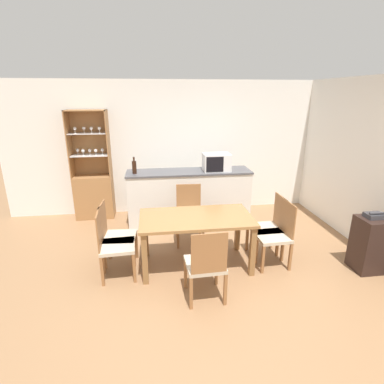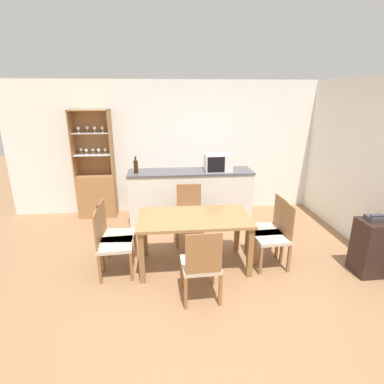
% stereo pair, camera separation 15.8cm
% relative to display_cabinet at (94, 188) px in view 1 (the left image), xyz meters
% --- Properties ---
extents(ground_plane, '(18.00, 18.00, 0.00)m').
position_rel_display_cabinet_xyz_m(ground_plane, '(1.74, -2.42, -0.59)').
color(ground_plane, '#936B47').
extents(wall_back, '(6.80, 0.06, 2.55)m').
position_rel_display_cabinet_xyz_m(wall_back, '(1.74, 0.21, 0.69)').
color(wall_back, white).
rests_on(wall_back, ground_plane).
extents(kitchen_counter, '(2.22, 0.57, 0.98)m').
position_rel_display_cabinet_xyz_m(kitchen_counter, '(1.77, -0.50, -0.10)').
color(kitchen_counter, silver).
rests_on(kitchen_counter, ground_plane).
extents(display_cabinet, '(0.71, 0.37, 2.03)m').
position_rel_display_cabinet_xyz_m(display_cabinet, '(0.00, 0.00, 0.00)').
color(display_cabinet, '#A37042').
rests_on(display_cabinet, ground_plane).
extents(dining_table, '(1.50, 0.82, 0.73)m').
position_rel_display_cabinet_xyz_m(dining_table, '(1.68, -2.00, 0.04)').
color(dining_table, olive).
rests_on(dining_table, ground_plane).
extents(dining_chair_side_right_near, '(0.45, 0.45, 0.91)m').
position_rel_display_cabinet_xyz_m(dining_chair_side_right_near, '(2.76, -2.12, -0.14)').
color(dining_chair_side_right_near, '#C1B299').
rests_on(dining_chair_side_right_near, ground_plane).
extents(dining_chair_side_left_far, '(0.46, 0.46, 0.91)m').
position_rel_display_cabinet_xyz_m(dining_chair_side_left_far, '(0.59, -1.87, -0.14)').
color(dining_chair_side_left_far, '#C1B299').
rests_on(dining_chair_side_left_far, ground_plane).
extents(dining_chair_head_far, '(0.45, 0.45, 0.91)m').
position_rel_display_cabinet_xyz_m(dining_chair_head_far, '(1.68, -1.26, -0.14)').
color(dining_chair_head_far, '#C1B299').
rests_on(dining_chair_head_far, ground_plane).
extents(dining_chair_head_near, '(0.45, 0.45, 0.91)m').
position_rel_display_cabinet_xyz_m(dining_chair_head_near, '(1.68, -2.75, -0.14)').
color(dining_chair_head_near, '#C1B299').
rests_on(dining_chair_head_near, ground_plane).
extents(dining_chair_side_left_near, '(0.46, 0.46, 0.91)m').
position_rel_display_cabinet_xyz_m(dining_chair_side_left_near, '(0.59, -2.13, -0.14)').
color(dining_chair_side_left_near, '#C1B299').
rests_on(dining_chair_side_left_near, ground_plane).
extents(dining_chair_side_right_far, '(0.44, 0.44, 0.91)m').
position_rel_display_cabinet_xyz_m(dining_chair_side_right_far, '(2.76, -1.88, -0.14)').
color(dining_chair_side_right_far, '#C1B299').
rests_on(dining_chair_side_right_far, ground_plane).
extents(microwave, '(0.47, 0.36, 0.31)m').
position_rel_display_cabinet_xyz_m(microwave, '(2.26, -0.53, 0.54)').
color(microwave, silver).
rests_on(microwave, kitchen_counter).
extents(wine_bottle, '(0.07, 0.07, 0.29)m').
position_rel_display_cabinet_xyz_m(wine_bottle, '(0.82, -0.56, 0.51)').
color(wine_bottle, black).
rests_on(wine_bottle, kitchen_counter).
extents(side_cabinet, '(0.52, 0.37, 0.75)m').
position_rel_display_cabinet_xyz_m(side_cabinet, '(4.04, -2.42, -0.21)').
color(side_cabinet, black).
rests_on(side_cabinet, ground_plane).
extents(telephone, '(0.23, 0.17, 0.09)m').
position_rel_display_cabinet_xyz_m(telephone, '(3.97, -2.40, 0.19)').
color(telephone, '#38383D').
rests_on(telephone, side_cabinet).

